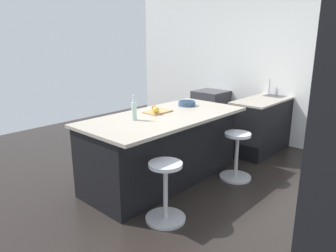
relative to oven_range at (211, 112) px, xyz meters
name	(u,v)px	position (x,y,z in m)	size (l,w,h in m)	color
ground_plane	(153,178)	(2.36, 0.69, -0.44)	(7.46, 7.46, 0.00)	black
interior_partition_left	(253,65)	(-0.35, 0.69, 0.98)	(0.12, 5.74, 2.84)	silver
sink_cabinet	(269,122)	(0.00, 1.26, 0.02)	(1.82, 0.60, 1.19)	black
oven_range	(211,112)	(0.00, 0.00, 0.00)	(0.60, 0.61, 0.88)	#38383D
kitchen_island	(163,147)	(2.30, 0.83, 0.03)	(2.29, 1.10, 0.94)	black
stool_by_window	(236,157)	(1.58, 1.56, -0.13)	(0.44, 0.44, 0.67)	#B7B7BC
stool_middle	(165,193)	(3.03, 1.56, -0.13)	(0.44, 0.44, 0.67)	#B7B7BC
cutting_board	(158,112)	(2.25, 0.69, 0.50)	(0.36, 0.24, 0.02)	tan
apple_yellow	(156,110)	(2.36, 0.77, 0.56)	(0.09, 0.09, 0.09)	gold
apple_red	(154,109)	(2.30, 0.68, 0.55)	(0.08, 0.08, 0.08)	red
water_bottle	(134,110)	(2.75, 0.77, 0.62)	(0.06, 0.06, 0.31)	silver
fruit_bowl	(187,103)	(1.65, 0.71, 0.53)	(0.26, 0.26, 0.07)	#334C6B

